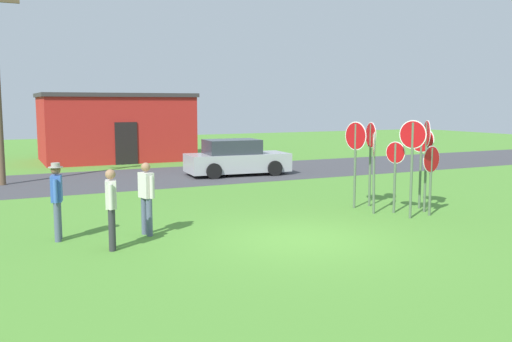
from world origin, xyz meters
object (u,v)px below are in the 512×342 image
(stop_sign_low_front, at_px, (412,152))
(person_in_blue, at_px, (111,205))
(stop_sign_tallest, at_px, (395,166))
(person_holding_notes, at_px, (57,197))
(parked_car_on_street, at_px, (236,159))
(stop_sign_leaning_right, at_px, (431,168))
(person_in_teal, at_px, (146,195))
(stop_sign_center_cluster, at_px, (374,159))
(stop_sign_rear_right, at_px, (421,153))
(stop_sign_rear_left, at_px, (355,149))
(stop_sign_nearest, at_px, (370,149))
(stop_sign_far_back, at_px, (426,150))

(stop_sign_low_front, distance_m, person_in_blue, 7.79)
(stop_sign_tallest, xyz_separation_m, person_holding_notes, (-8.76, 0.78, -0.34))
(person_in_blue, bearing_deg, parked_car_on_street, 54.14)
(stop_sign_leaning_right, distance_m, person_in_teal, 7.58)
(stop_sign_center_cluster, height_order, person_in_blue, stop_sign_center_cluster)
(stop_sign_center_cluster, height_order, stop_sign_leaning_right, stop_sign_center_cluster)
(stop_sign_low_front, xyz_separation_m, person_in_teal, (-6.76, 1.19, -0.82))
(stop_sign_rear_right, xyz_separation_m, stop_sign_leaning_right, (-0.48, -0.93, -0.32))
(person_in_blue, bearing_deg, stop_sign_rear_left, 12.43)
(stop_sign_low_front, bearing_deg, stop_sign_center_cluster, 117.44)
(stop_sign_leaning_right, bearing_deg, stop_sign_nearest, 108.56)
(stop_sign_rear_left, height_order, person_in_teal, stop_sign_rear_left)
(stop_sign_center_cluster, bearing_deg, stop_sign_far_back, -16.93)
(stop_sign_tallest, distance_m, stop_sign_rear_left, 1.29)
(stop_sign_center_cluster, bearing_deg, stop_sign_tallest, -16.65)
(stop_sign_leaning_right, height_order, person_in_blue, stop_sign_leaning_right)
(stop_sign_nearest, bearing_deg, person_in_teal, -174.12)
(stop_sign_tallest, xyz_separation_m, person_in_teal, (-6.86, 0.42, -0.37))
(person_holding_notes, bearing_deg, stop_sign_leaning_right, -9.03)
(stop_sign_tallest, bearing_deg, stop_sign_low_front, -97.10)
(stop_sign_tallest, height_order, stop_sign_rear_right, stop_sign_rear_right)
(person_holding_notes, bearing_deg, stop_sign_rear_left, 2.12)
(parked_car_on_street, distance_m, stop_sign_low_front, 10.27)
(stop_sign_rear_left, relative_size, stop_sign_leaning_right, 1.32)
(stop_sign_tallest, bearing_deg, stop_sign_center_cluster, 163.35)
(stop_sign_center_cluster, height_order, stop_sign_far_back, stop_sign_far_back)
(person_in_teal, bearing_deg, stop_sign_rear_right, -1.48)
(parked_car_on_street, relative_size, person_in_blue, 2.62)
(parked_car_on_street, bearing_deg, stop_sign_center_cluster, -89.66)
(stop_sign_rear_right, bearing_deg, stop_sign_low_front, -140.78)
(stop_sign_rear_left, bearing_deg, stop_sign_far_back, -43.46)
(stop_sign_low_front, height_order, person_holding_notes, stop_sign_low_front)
(person_in_blue, bearing_deg, stop_sign_center_cluster, 5.51)
(stop_sign_far_back, bearing_deg, stop_sign_rear_left, 136.54)
(stop_sign_far_back, xyz_separation_m, person_in_blue, (-8.69, -0.26, -0.80))
(person_in_blue, bearing_deg, stop_sign_low_front, -1.82)
(parked_car_on_street, xyz_separation_m, person_holding_notes, (-8.12, -8.65, 0.30))
(parked_car_on_street, distance_m, stop_sign_far_back, 9.87)
(stop_sign_far_back, bearing_deg, stop_sign_leaning_right, -116.68)
(stop_sign_center_cluster, relative_size, stop_sign_low_front, 0.87)
(stop_sign_far_back, bearing_deg, stop_sign_rear_right, 62.07)
(stop_sign_tallest, relative_size, person_in_blue, 1.18)
(stop_sign_center_cluster, height_order, person_in_teal, stop_sign_center_cluster)
(person_holding_notes, bearing_deg, stop_sign_tallest, -5.06)
(stop_sign_tallest, relative_size, person_holding_notes, 1.14)
(stop_sign_far_back, bearing_deg, stop_sign_center_cluster, 163.07)
(stop_sign_rear_right, xyz_separation_m, stop_sign_low_front, (-1.20, -0.98, 0.16))
(stop_sign_rear_right, relative_size, person_in_teal, 1.40)
(stop_sign_nearest, distance_m, stop_sign_low_front, 1.90)
(parked_car_on_street, bearing_deg, stop_sign_rear_right, -79.25)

